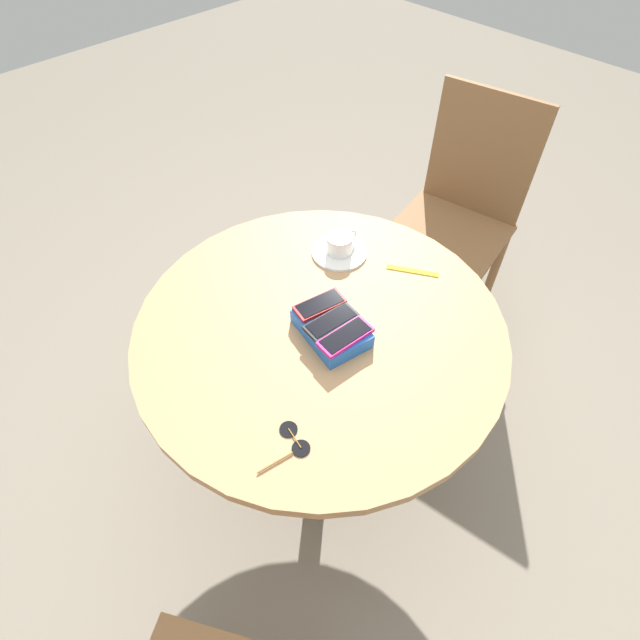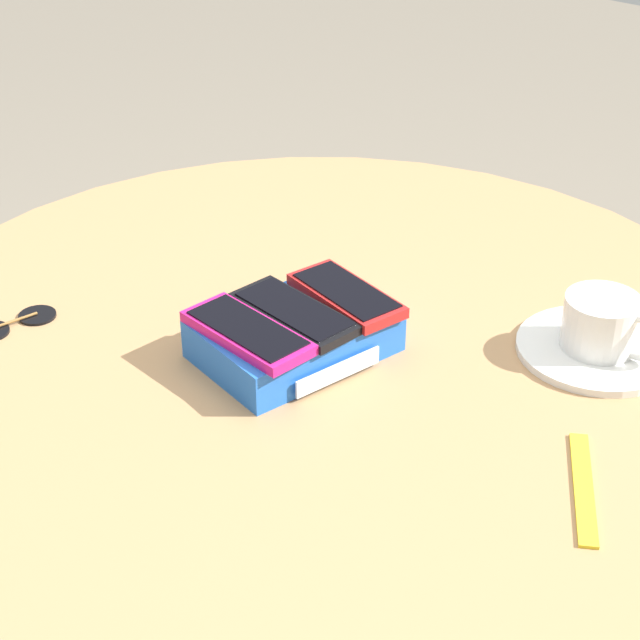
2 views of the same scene
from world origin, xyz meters
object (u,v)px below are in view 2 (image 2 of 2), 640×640
Objects in this scene: saucer at (596,349)px; sunglasses at (8,321)px; round_table at (320,433)px; phone_box at (297,337)px; phone_black at (297,314)px; lanyard_strap at (583,487)px; phone_red at (346,295)px; coffee_cup at (603,323)px; phone_magenta at (247,332)px.

saucer is 0.61m from sunglasses.
phone_box is (-0.04, -0.00, 0.14)m from round_table.
round_table is at bearing -54.88° from sunglasses.
phone_black is 0.32m from lanyard_strap.
sunglasses is at bearing 125.96° from phone_red.
round_table is 0.15m from phone_box.
sunglasses is (-0.34, 0.50, -0.03)m from coffee_cup.
sunglasses is (-0.15, 0.59, 0.00)m from lanyard_strap.
sunglasses is at bearing 118.65° from phone_box.
sunglasses is at bearing 118.69° from phone_black.
round_table is 0.17m from phone_black.
phone_box reaches higher than round_table.
phone_black is 0.98× the size of lanyard_strap.
phone_red is at bearing 122.14° from coffee_cup.
phone_red is (0.06, -0.01, 0.00)m from phone_black.
lanyard_strap is (-0.00, -0.32, -0.02)m from phone_box.
sunglasses is (-0.19, 0.27, 0.13)m from round_table.
coffee_cup is at bearing -56.52° from round_table.
phone_box reaches higher than saucer.
phone_red is 1.05× the size of sunglasses.
coffee_cup reaches higher than phone_black.
round_table is at bearing 82.65° from lanyard_strap.
phone_magenta is 1.00× the size of phone_black.
saucer is (0.15, -0.23, 0.13)m from round_table.
phone_black is at bearing -61.31° from sunglasses.
phone_red is (0.02, -0.02, 0.17)m from round_table.
phone_box is 1.98× the size of coffee_cup.
phone_magenta is at bearing 99.32° from lanyard_strap.
phone_magenta is 1.37× the size of coffee_cup.
phone_box is 0.32m from lanyard_strap.
phone_red is at bearing -13.43° from phone_black.
round_table is 0.20m from phone_magenta.
phone_box is 1.44× the size of phone_black.
round_table is 6.65× the size of phone_magenta.
phone_box is at bearing -13.68° from phone_magenta.
round_table is at bearing 136.40° from phone_red.
phone_red reaches higher than sunglasses.
phone_magenta is at bearing 165.97° from phone_black.
phone_magenta reaches higher than sunglasses.
coffee_cup is 0.22m from lanyard_strap.
coffee_cup is 0.61m from sunglasses.
round_table is 6.88× the size of phone_red.
saucer is at bearing 87.75° from coffee_cup.
phone_red is at bearing 78.67° from lanyard_strap.
round_table is 0.17m from phone_red.
phone_magenta is at bearing 136.13° from saucer.
lanyard_strap reaches higher than round_table.
coffee_cup is (0.19, -0.23, -0.01)m from phone_black.
lanyard_strap is (-0.04, -0.32, 0.13)m from round_table.
phone_red reaches higher than round_table.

